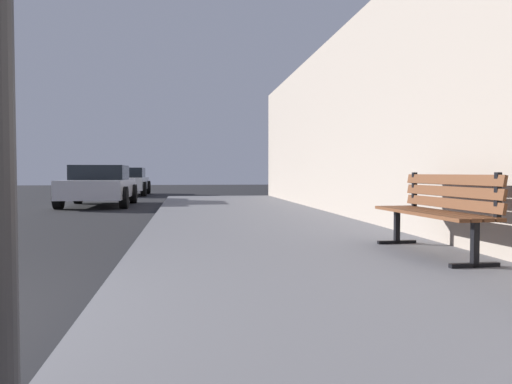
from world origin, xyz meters
The scene contains 4 objects.
sidewalk centered at (4.00, 0.00, 0.07)m, with size 4.00×32.00×0.15m, color slate.
bench centered at (5.39, 1.96, 0.66)m, with size 0.57×1.85×0.89m.
car_silver centered at (-0.01, 12.92, 0.65)m, with size 2.02×4.06×1.27m.
car_white centered at (-0.06, 20.45, 0.65)m, with size 2.00×4.06×1.27m.
Camera 1 is at (2.66, -3.13, 1.04)m, focal length 34.93 mm.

